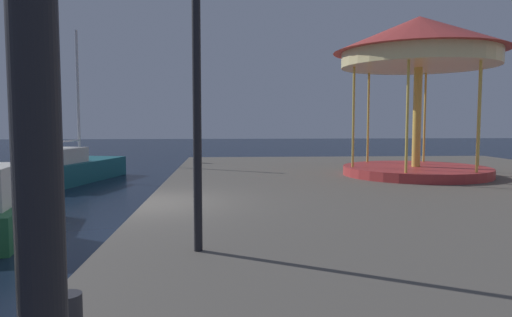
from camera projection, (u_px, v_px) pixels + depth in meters
The scene contains 7 objects.
ground_plane at pixel (144, 238), 10.59m from camera, with size 120.00×120.00×0.00m, color black.
quay_dock at pixel (477, 216), 11.07m from camera, with size 15.60×26.77×0.80m, color #5B564F.
sailboat_teal at pixel (68, 169), 20.02m from camera, with size 3.50×6.86×6.64m.
carousel at pixel (419, 58), 15.54m from camera, with size 5.66×5.66×5.30m.
lamp_post_mid_promenade at pixel (196, 34), 6.38m from camera, with size 0.36×0.36×4.45m.
bollard_south at pixel (68, 317), 3.89m from camera, with size 0.24×0.24×0.40m, color #2D2D33.
bollard_center at pixel (197, 158), 20.61m from camera, with size 0.24×0.24×0.40m, color #2D2D33.
Camera 1 is at (1.84, -10.55, 2.63)m, focal length 32.76 mm.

